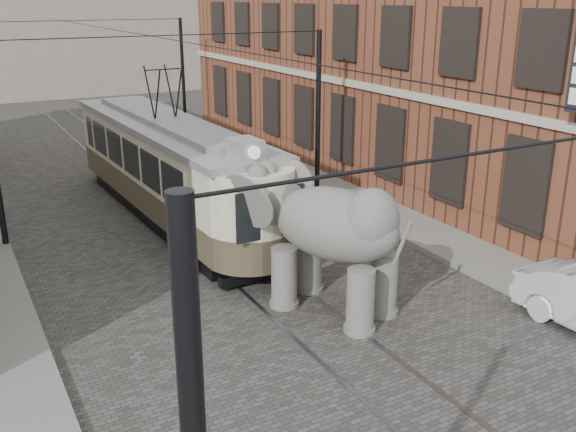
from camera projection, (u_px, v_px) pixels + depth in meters
ground at (266, 284)px, 16.60m from camera, size 120.00×120.00×0.00m
tram_rails at (266, 284)px, 16.60m from camera, size 1.54×80.00×0.02m
sidewalk_right at (443, 241)px, 19.32m from camera, size 2.00×60.00×0.15m
brick_building at (399, 23)px, 27.11m from camera, size 8.00×26.00×12.00m
catenary at (185, 136)px, 19.67m from camera, size 11.00×30.20×6.00m
tram at (167, 145)px, 20.83m from camera, size 3.05×12.59×4.96m
elephant at (334, 244)px, 14.75m from camera, size 4.95×6.18×3.33m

